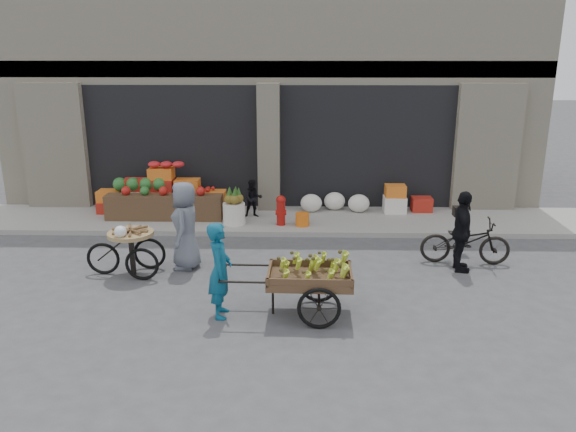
{
  "coord_description": "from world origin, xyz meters",
  "views": [
    {
      "loc": [
        0.81,
        -8.98,
        4.04
      ],
      "look_at": [
        0.58,
        0.96,
        1.1
      ],
      "focal_mm": 35.0,
      "sensor_mm": 36.0,
      "label": 1
    }
  ],
  "objects_px": {
    "seated_person": "(253,198)",
    "vendor_grey": "(185,225)",
    "bicycle": "(465,241)",
    "cyclist": "(462,232)",
    "pineapple_bin": "(234,214)",
    "orange_bucket": "(302,219)",
    "fire_hydrant": "(281,209)",
    "tricycle_cart": "(131,246)",
    "vendor_woman": "(220,270)",
    "banana_cart": "(307,274)"
  },
  "relations": [
    {
      "from": "seated_person",
      "to": "vendor_woman",
      "type": "xyz_separation_m",
      "value": [
        -0.09,
        -5.11,
        0.18
      ]
    },
    {
      "from": "seated_person",
      "to": "fire_hydrant",
      "type": "bearing_deg",
      "value": -52.88
    },
    {
      "from": "bicycle",
      "to": "fire_hydrant",
      "type": "bearing_deg",
      "value": 66.05
    },
    {
      "from": "tricycle_cart",
      "to": "vendor_grey",
      "type": "distance_m",
      "value": 1.06
    },
    {
      "from": "fire_hydrant",
      "to": "seated_person",
      "type": "xyz_separation_m",
      "value": [
        -0.7,
        0.65,
        0.08
      ]
    },
    {
      "from": "vendor_grey",
      "to": "tricycle_cart",
      "type": "bearing_deg",
      "value": -69.82
    },
    {
      "from": "pineapple_bin",
      "to": "seated_person",
      "type": "bearing_deg",
      "value": 56.31
    },
    {
      "from": "pineapple_bin",
      "to": "orange_bucket",
      "type": "height_order",
      "value": "pineapple_bin"
    },
    {
      "from": "bicycle",
      "to": "orange_bucket",
      "type": "bearing_deg",
      "value": 63.0
    },
    {
      "from": "fire_hydrant",
      "to": "vendor_grey",
      "type": "height_order",
      "value": "vendor_grey"
    },
    {
      "from": "orange_bucket",
      "to": "cyclist",
      "type": "relative_size",
      "value": 0.21
    },
    {
      "from": "vendor_grey",
      "to": "cyclist",
      "type": "height_order",
      "value": "vendor_grey"
    },
    {
      "from": "pineapple_bin",
      "to": "vendor_grey",
      "type": "xyz_separation_m",
      "value": [
        -0.63,
        -2.47,
        0.48
      ]
    },
    {
      "from": "fire_hydrant",
      "to": "seated_person",
      "type": "height_order",
      "value": "seated_person"
    },
    {
      "from": "seated_person",
      "to": "tricycle_cart",
      "type": "height_order",
      "value": "seated_person"
    },
    {
      "from": "seated_person",
      "to": "vendor_grey",
      "type": "bearing_deg",
      "value": -118.57
    },
    {
      "from": "banana_cart",
      "to": "cyclist",
      "type": "bearing_deg",
      "value": 34.9
    },
    {
      "from": "bicycle",
      "to": "cyclist",
      "type": "bearing_deg",
      "value": 158.7
    },
    {
      "from": "seated_person",
      "to": "pineapple_bin",
      "type": "bearing_deg",
      "value": -133.69
    },
    {
      "from": "pineapple_bin",
      "to": "vendor_grey",
      "type": "bearing_deg",
      "value": -104.34
    },
    {
      "from": "tricycle_cart",
      "to": "cyclist",
      "type": "bearing_deg",
      "value": 2.33
    },
    {
      "from": "orange_bucket",
      "to": "seated_person",
      "type": "distance_m",
      "value": 1.42
    },
    {
      "from": "vendor_woman",
      "to": "cyclist",
      "type": "height_order",
      "value": "cyclist"
    },
    {
      "from": "bicycle",
      "to": "seated_person",
      "type": "bearing_deg",
      "value": 63.54
    },
    {
      "from": "vendor_woman",
      "to": "tricycle_cart",
      "type": "bearing_deg",
      "value": 46.52
    },
    {
      "from": "seated_person",
      "to": "bicycle",
      "type": "xyz_separation_m",
      "value": [
        4.39,
        -2.71,
        -0.13
      ]
    },
    {
      "from": "tricycle_cart",
      "to": "vendor_woman",
      "type": "bearing_deg",
      "value": -42.04
    },
    {
      "from": "banana_cart",
      "to": "cyclist",
      "type": "relative_size",
      "value": 1.46
    },
    {
      "from": "seated_person",
      "to": "bicycle",
      "type": "relative_size",
      "value": 0.54
    },
    {
      "from": "cyclist",
      "to": "vendor_woman",
      "type": "bearing_deg",
      "value": 120.29
    },
    {
      "from": "vendor_woman",
      "to": "bicycle",
      "type": "xyz_separation_m",
      "value": [
        4.48,
        2.4,
        -0.32
      ]
    },
    {
      "from": "bicycle",
      "to": "cyclist",
      "type": "distance_m",
      "value": 0.55
    },
    {
      "from": "seated_person",
      "to": "banana_cart",
      "type": "relative_size",
      "value": 0.41
    },
    {
      "from": "vendor_woman",
      "to": "bicycle",
      "type": "bearing_deg",
      "value": -64.03
    },
    {
      "from": "banana_cart",
      "to": "pineapple_bin",
      "type": "bearing_deg",
      "value": 111.96
    },
    {
      "from": "vendor_woman",
      "to": "bicycle",
      "type": "distance_m",
      "value": 5.09
    },
    {
      "from": "seated_person",
      "to": "cyclist",
      "type": "bearing_deg",
      "value": -46.62
    },
    {
      "from": "banana_cart",
      "to": "tricycle_cart",
      "type": "distance_m",
      "value": 3.62
    },
    {
      "from": "orange_bucket",
      "to": "vendor_woman",
      "type": "bearing_deg",
      "value": -106.27
    },
    {
      "from": "fire_hydrant",
      "to": "orange_bucket",
      "type": "height_order",
      "value": "fire_hydrant"
    },
    {
      "from": "vendor_woman",
      "to": "cyclist",
      "type": "relative_size",
      "value": 0.99
    },
    {
      "from": "seated_person",
      "to": "bicycle",
      "type": "distance_m",
      "value": 5.16
    },
    {
      "from": "vendor_grey",
      "to": "seated_person",
      "type": "bearing_deg",
      "value": 159.88
    },
    {
      "from": "banana_cart",
      "to": "seated_person",
      "type": "bearing_deg",
      "value": 105.51
    },
    {
      "from": "orange_bucket",
      "to": "bicycle",
      "type": "distance_m",
      "value": 3.78
    },
    {
      "from": "orange_bucket",
      "to": "seated_person",
      "type": "relative_size",
      "value": 0.34
    },
    {
      "from": "fire_hydrant",
      "to": "seated_person",
      "type": "bearing_deg",
      "value": 137.12
    },
    {
      "from": "seated_person",
      "to": "banana_cart",
      "type": "distance_m",
      "value": 5.2
    },
    {
      "from": "banana_cart",
      "to": "vendor_grey",
      "type": "xyz_separation_m",
      "value": [
        -2.29,
        1.98,
        0.16
      ]
    },
    {
      "from": "fire_hydrant",
      "to": "vendor_woman",
      "type": "height_order",
      "value": "vendor_woman"
    }
  ]
}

